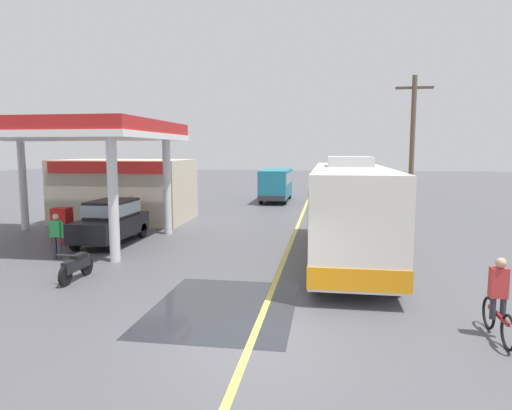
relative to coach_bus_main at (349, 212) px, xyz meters
The scene contains 13 objects.
ground 12.76m from the coach_bus_main, 100.44° to the left, with size 120.00×120.00×0.00m, color #4C4C51.
lane_divider_stripe 7.97m from the coach_bus_main, 107.13° to the left, with size 0.16×50.00×0.01m, color #D8CC4C.
wet_puddle_patch 6.86m from the coach_bus_main, 119.97° to the right, with size 3.53×4.62×0.01m, color #26282D.
coach_bus_main is the anchor object (origin of this frame).
gas_station_roadside 13.00m from the coach_bus_main, 156.50° to the left, with size 9.10×11.95×5.10m.
car_at_pump 9.92m from the coach_bus_main, behind, with size 1.70×4.20×1.82m.
minibus_opposing_lane 18.72m from the coach_bus_main, 104.53° to the left, with size 2.04×6.13×2.44m.
cyclist_on_shoulder 7.28m from the coach_bus_main, 67.50° to the right, with size 0.34×1.82×1.72m.
motorcycle_parked_forecourt 9.31m from the coach_bus_main, 153.61° to the right, with size 0.55×1.80×0.92m.
pedestrian_near_pump 10.59m from the coach_bus_main, behind, with size 0.55×0.22×1.66m.
pedestrian_by_shop 11.51m from the coach_bus_main, 155.68° to the left, with size 0.55×0.22×1.66m.
car_trailing_behind_bus 17.08m from the coach_bus_main, 91.01° to the left, with size 1.70×4.20×1.82m.
utility_pole_roadside 8.27m from the coach_bus_main, 65.19° to the left, with size 1.80×0.24×7.57m.
Camera 1 is at (1.49, -8.91, 3.92)m, focal length 31.81 mm.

